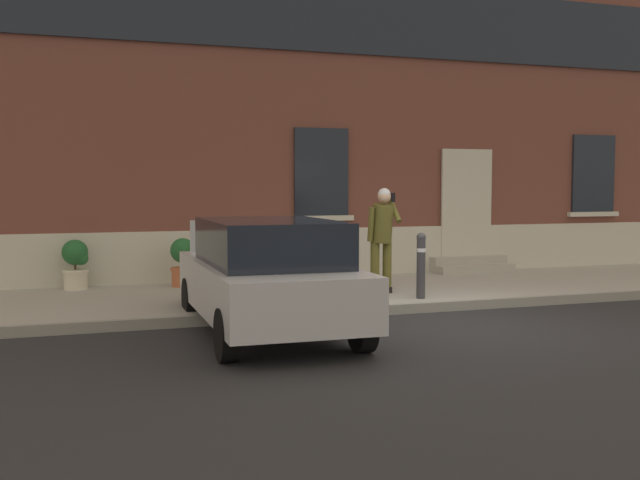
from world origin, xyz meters
The scene contains 10 objects.
ground_plane centered at (0.00, 0.00, 0.00)m, with size 80.00×80.00×0.00m, color #232326.
sidewalk centered at (0.00, 2.80, 0.07)m, with size 24.00×3.60×0.15m, color #99968E.
curb_edge centered at (0.00, 0.94, 0.07)m, with size 24.00×0.12×0.15m, color gray.
building_facade centered at (0.01, 5.29, 3.73)m, with size 24.00×1.52×7.50m.
entrance_stoop centered at (3.05, 4.33, 0.28)m, with size 1.69×0.64×0.32m.
hatchback_car_silver centered at (-2.46, 0.08, 0.79)m, with size 1.87×4.10×1.50m.
bollard_near_person centered at (0.40, 1.35, 0.71)m, with size 0.15×0.15×1.04m.
person_on_phone centered at (0.04, 2.07, 1.15)m, with size 0.51×0.50×1.75m.
planter_cream centered at (-4.75, 4.24, 0.61)m, with size 0.44×0.44×0.86m.
planter_terracotta centered at (-2.94, 4.01, 0.61)m, with size 0.44×0.44×0.86m.
Camera 1 is at (-4.99, -9.35, 1.94)m, focal length 42.39 mm.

